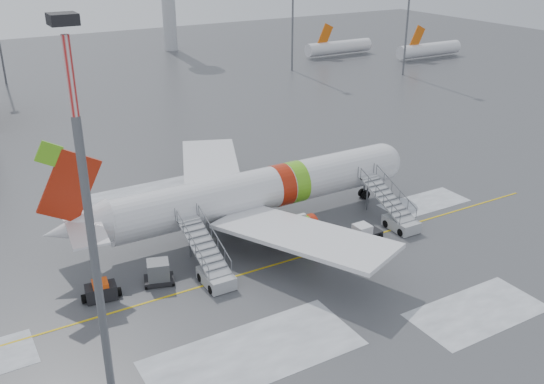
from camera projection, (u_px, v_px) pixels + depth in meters
ground at (259, 262)px, 49.63m from camera, size 260.00×260.00×0.00m
airliner at (252, 192)px, 54.27m from camera, size 35.03×32.97×11.18m
airstair_fwd at (396, 215)px, 55.32m from camera, size 2.05×7.70×3.48m
airstair_aft at (212, 268)px, 46.72m from camera, size 2.05×7.70×3.48m
pushback_tug at (365, 233)px, 52.93m from camera, size 2.71×2.04×1.54m
uld_container at (159, 273)px, 46.37m from camera, size 2.64×2.23×1.85m
baggage_tractor at (101, 292)px, 44.39m from camera, size 2.96×1.61×1.50m
light_mast_near at (91, 230)px, 29.88m from camera, size 1.20×1.20×21.73m
distant_aircraft at (368, 59)px, 129.36m from camera, size 35.00×18.00×8.00m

